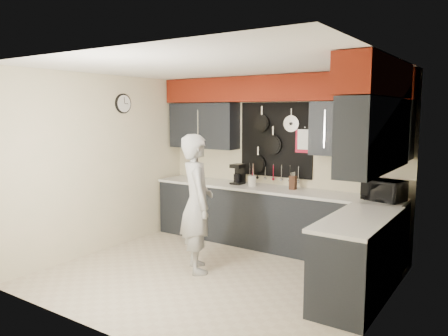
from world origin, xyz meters
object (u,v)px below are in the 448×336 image
Objects in this scene: microwave at (384,190)px; person at (197,203)px; knife_block at (293,183)px; utensil_crock at (252,181)px; coffee_maker at (238,174)px.

microwave is 0.27× the size of person.
person is (-0.67, -1.46, -0.13)m from knife_block.
coffee_maker is (-0.29, 0.06, 0.09)m from utensil_crock.
microwave is at bearing -1.47° from coffee_maker.
microwave is at bearing -103.28° from person.
microwave is 3.10× the size of utensil_crock.
coffee_maker is at bearing -37.04° from person.
microwave reaches higher than utensil_crock.
knife_block is at bearing -72.24° from person.
utensil_crock is at bearing -11.93° from coffee_maker.
microwave is at bearing -0.46° from utensil_crock.
person is at bearing -78.78° from coffee_maker.
person is at bearing -114.85° from knife_block.
knife_block is at bearing 7.19° from utensil_crock.
knife_block is 0.11× the size of person.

